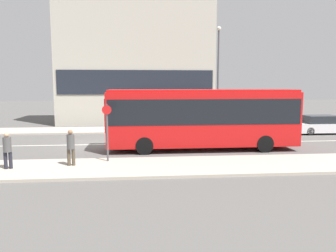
{
  "coord_description": "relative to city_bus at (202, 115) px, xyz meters",
  "views": [
    {
      "loc": [
        2.7,
        -20.71,
        3.75
      ],
      "look_at": [
        4.42,
        -1.84,
        1.37
      ],
      "focal_mm": 35.0,
      "sensor_mm": 36.0,
      "label": 1
    }
  ],
  "objects": [
    {
      "name": "parked_car_0",
      "position": [
        4.96,
        5.55,
        -1.36
      ],
      "size": [
        4.26,
        1.68,
        1.37
      ],
      "color": "silver",
      "rests_on": "ground_plane"
    },
    {
      "name": "parked_car_1",
      "position": [
        10.49,
        5.43,
        -1.34
      ],
      "size": [
        4.45,
        1.86,
        1.41
      ],
      "color": "silver",
      "rests_on": "ground_plane"
    },
    {
      "name": "sidewalk_far",
      "position": [
        -6.36,
        8.39,
        -1.94
      ],
      "size": [
        44.0,
        3.5,
        0.13
      ],
      "color": "#B2A899",
      "rests_on": "ground_plane"
    },
    {
      "name": "pedestrian_near_stop",
      "position": [
        -9.32,
        -4.1,
        -0.97
      ],
      "size": [
        0.35,
        0.34,
        1.6
      ],
      "rotation": [
        0.0,
        0.0,
        0.22
      ],
      "color": "#23232D",
      "rests_on": "sidewalk_near"
    },
    {
      "name": "sidewalk_near",
      "position": [
        -6.36,
        -4.11,
        -1.94
      ],
      "size": [
        44.0,
        3.5,
        0.13
      ],
      "color": "#B2A899",
      "rests_on": "ground_plane"
    },
    {
      "name": "apartment_block_left_tower",
      "position": [
        -3.83,
        14.26,
        5.25
      ],
      "size": [
        14.76,
        5.33,
        14.52
      ],
      "color": "#B7B2A3",
      "rests_on": "ground_plane"
    },
    {
      "name": "bus_stop_sign",
      "position": [
        -5.14,
        -3.04,
        -0.28
      ],
      "size": [
        0.44,
        0.12,
        2.73
      ],
      "color": "#4C4C51",
      "rests_on": "sidewalk_near"
    },
    {
      "name": "city_bus",
      "position": [
        0.0,
        0.0,
        0.0
      ],
      "size": [
        10.89,
        2.48,
        3.49
      ],
      "rotation": [
        0.0,
        0.0,
        0.07
      ],
      "color": "red",
      "rests_on": "ground_plane"
    },
    {
      "name": "lane_centerline",
      "position": [
        -6.36,
        2.14,
        -2.0
      ],
      "size": [
        41.8,
        0.16,
        0.01
      ],
      "color": "silver",
      "rests_on": "ground_plane"
    },
    {
      "name": "ground_plane",
      "position": [
        -6.36,
        2.14,
        -2.0
      ],
      "size": [
        120.0,
        120.0,
        0.0
      ],
      "primitive_type": "plane",
      "color": "#595654"
    },
    {
      "name": "street_lamp",
      "position": [
        2.79,
        7.69,
        3.05
      ],
      "size": [
        0.36,
        0.36,
        8.25
      ],
      "color": "#4C4C51",
      "rests_on": "sidewalk_far"
    },
    {
      "name": "pedestrian_down_pavement",
      "position": [
        -6.71,
        -3.77,
        -0.95
      ],
      "size": [
        0.35,
        0.34,
        1.63
      ],
      "rotation": [
        0.0,
        0.0,
        0.1
      ],
      "color": "#4C4233",
      "rests_on": "sidewalk_near"
    }
  ]
}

